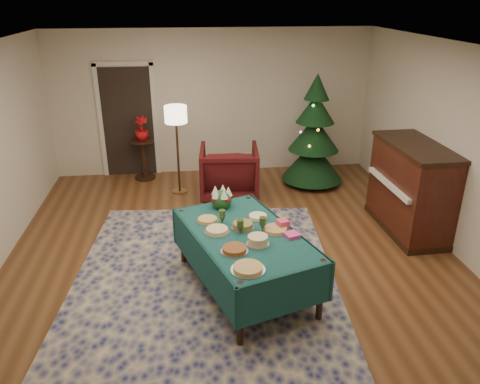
{
  "coord_description": "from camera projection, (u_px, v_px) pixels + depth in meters",
  "views": [
    {
      "loc": [
        -0.55,
        -5.27,
        3.28
      ],
      "look_at": [
        0.1,
        0.12,
        0.95
      ],
      "focal_mm": 35.0,
      "sensor_mm": 36.0,
      "label": 1
    }
  ],
  "objects": [
    {
      "name": "room_shell",
      "position": [
        233.0,
        166.0,
        5.63
      ],
      "size": [
        7.0,
        7.0,
        7.0
      ],
      "color": "#593319",
      "rests_on": "ground"
    },
    {
      "name": "doorway",
      "position": [
        128.0,
        119.0,
        8.73
      ],
      "size": [
        1.08,
        0.04,
        2.16
      ],
      "color": "black",
      "rests_on": "ground"
    },
    {
      "name": "rug",
      "position": [
        205.0,
        284.0,
        5.69
      ],
      "size": [
        3.56,
        4.47,
        0.02
      ],
      "primitive_type": "cube",
      "rotation": [
        0.0,
        0.0,
        -0.09
      ],
      "color": "navy",
      "rests_on": "ground"
    },
    {
      "name": "buffet_table",
      "position": [
        245.0,
        244.0,
        5.39
      ],
      "size": [
        1.67,
        2.18,
        0.75
      ],
      "color": "black",
      "rests_on": "ground"
    },
    {
      "name": "platter_0",
      "position": [
        248.0,
        268.0,
        4.61
      ],
      "size": [
        0.35,
        0.35,
        0.05
      ],
      "color": "silver",
      "rests_on": "buffet_table"
    },
    {
      "name": "platter_1",
      "position": [
        234.0,
        249.0,
        4.94
      ],
      "size": [
        0.3,
        0.3,
        0.05
      ],
      "color": "silver",
      "rests_on": "buffet_table"
    },
    {
      "name": "platter_2",
      "position": [
        258.0,
        240.0,
        5.07
      ],
      "size": [
        0.26,
        0.26,
        0.1
      ],
      "color": "silver",
      "rests_on": "buffet_table"
    },
    {
      "name": "platter_3",
      "position": [
        276.0,
        230.0,
        5.36
      ],
      "size": [
        0.31,
        0.31,
        0.04
      ],
      "color": "silver",
      "rests_on": "buffet_table"
    },
    {
      "name": "platter_4",
      "position": [
        217.0,
        230.0,
        5.33
      ],
      "size": [
        0.29,
        0.29,
        0.05
      ],
      "color": "silver",
      "rests_on": "buffet_table"
    },
    {
      "name": "platter_5",
      "position": [
        243.0,
        226.0,
        5.42
      ],
      "size": [
        0.27,
        0.27,
        0.07
      ],
      "color": "silver",
      "rests_on": "buffet_table"
    },
    {
      "name": "platter_6",
      "position": [
        258.0,
        217.0,
        5.67
      ],
      "size": [
        0.25,
        0.25,
        0.04
      ],
      "color": "silver",
      "rests_on": "buffet_table"
    },
    {
      "name": "platter_7",
      "position": [
        207.0,
        220.0,
        5.59
      ],
      "size": [
        0.27,
        0.27,
        0.04
      ],
      "color": "silver",
      "rests_on": "buffet_table"
    },
    {
      "name": "goblet_0",
      "position": [
        222.0,
        216.0,
        5.51
      ],
      "size": [
        0.08,
        0.08,
        0.18
      ],
      "color": "#2D471E",
      "rests_on": "buffet_table"
    },
    {
      "name": "goblet_1",
      "position": [
        263.0,
        224.0,
        5.34
      ],
      "size": [
        0.08,
        0.08,
        0.18
      ],
      "color": "#2D471E",
      "rests_on": "buffet_table"
    },
    {
      "name": "goblet_2",
      "position": [
        240.0,
        226.0,
        5.28
      ],
      "size": [
        0.08,
        0.08,
        0.18
      ],
      "color": "#2D471E",
      "rests_on": "buffet_table"
    },
    {
      "name": "napkin_stack",
      "position": [
        292.0,
        235.0,
        5.24
      ],
      "size": [
        0.19,
        0.19,
        0.04
      ],
      "primitive_type": "cube",
      "rotation": [
        0.0,
        0.0,
        0.32
      ],
      "color": "#E03E88",
      "rests_on": "buffet_table"
    },
    {
      "name": "gift_box",
      "position": [
        283.0,
        224.0,
        5.42
      ],
      "size": [
        0.15,
        0.15,
        0.1
      ],
      "primitive_type": "cube",
      "rotation": [
        0.0,
        0.0,
        0.32
      ],
      "color": "#DE3D61",
      "rests_on": "buffet_table"
    },
    {
      "name": "centerpiece",
      "position": [
        221.0,
        198.0,
        5.91
      ],
      "size": [
        0.27,
        0.27,
        0.31
      ],
      "color": "#1E4C1E",
      "rests_on": "buffet_table"
    },
    {
      "name": "armchair",
      "position": [
        229.0,
        170.0,
        7.95
      ],
      "size": [
        1.04,
        0.98,
        0.99
      ],
      "primitive_type": "imported",
      "rotation": [
        0.0,
        0.0,
        3.05
      ],
      "color": "#420E0F",
      "rests_on": "ground"
    },
    {
      "name": "floor_lamp",
      "position": [
        176.0,
        120.0,
        7.8
      ],
      "size": [
        0.38,
        0.38,
        1.55
      ],
      "color": "#A57F3F",
      "rests_on": "ground"
    },
    {
      "name": "side_table",
      "position": [
        144.0,
        160.0,
        8.79
      ],
      "size": [
        0.42,
        0.42,
        0.76
      ],
      "color": "black",
      "rests_on": "ground"
    },
    {
      "name": "potted_plant",
      "position": [
        142.0,
        134.0,
        8.58
      ],
      "size": [
        0.25,
        0.44,
        0.25
      ],
      "primitive_type": "imported",
      "color": "red",
      "rests_on": "side_table"
    },
    {
      "name": "christmas_tree",
      "position": [
        314.0,
        136.0,
        8.35
      ],
      "size": [
        1.4,
        1.4,
        2.01
      ],
      "color": "black",
      "rests_on": "ground"
    },
    {
      "name": "piano",
      "position": [
        410.0,
        189.0,
        6.77
      ],
      "size": [
        0.75,
        1.55,
        1.32
      ],
      "color": "black",
      "rests_on": "ground"
    }
  ]
}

